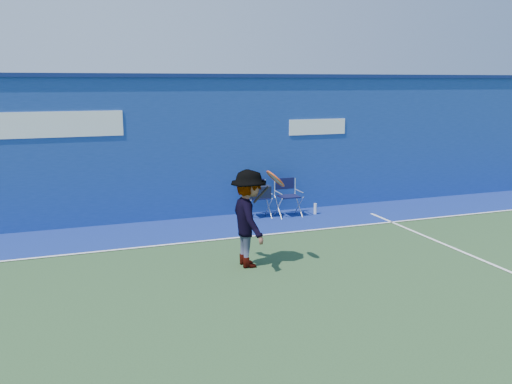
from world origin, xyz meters
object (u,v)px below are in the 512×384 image
object	(u,v)px
directors_chair_right	(288,205)
tennis_player	(249,218)
water_bottle	(315,209)
directors_chair_left	(258,202)

from	to	relation	value
directors_chair_right	tennis_player	world-z (taller)	tennis_player
directors_chair_right	water_bottle	xyz separation A→B (m)	(0.64, -0.05, -0.13)
water_bottle	tennis_player	bearing A→B (deg)	-132.48
water_bottle	tennis_player	world-z (taller)	tennis_player
directors_chair_left	water_bottle	bearing A→B (deg)	-7.84
directors_chair_left	directors_chair_right	xyz separation A→B (m)	(0.66, -0.13, -0.09)
water_bottle	tennis_player	xyz separation A→B (m)	(-2.52, -2.75, 0.66)
directors_chair_right	water_bottle	world-z (taller)	directors_chair_right
directors_chair_right	water_bottle	bearing A→B (deg)	-4.66
water_bottle	tennis_player	size ratio (longest dim) A/B	0.16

